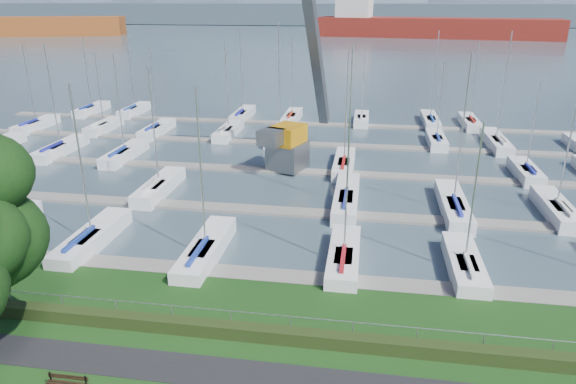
# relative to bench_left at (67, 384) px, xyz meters

# --- Properties ---
(path) EXTENTS (160.00, 2.00, 0.04)m
(path) POSITION_rel_bench_left_xyz_m (6.71, 2.17, -0.41)
(path) COLOR black
(path) RESTS_ON grass
(water) EXTENTS (800.00, 540.00, 0.20)m
(water) POSITION_rel_bench_left_xyz_m (6.71, 265.17, -0.82)
(water) COLOR #3F525D
(hedge) EXTENTS (80.00, 0.70, 0.70)m
(hedge) POSITION_rel_bench_left_xyz_m (6.71, 4.77, -0.07)
(hedge) COLOR #223112
(hedge) RESTS_ON grass
(fence) EXTENTS (80.00, 0.04, 0.04)m
(fence) POSITION_rel_bench_left_xyz_m (6.71, 5.17, 0.78)
(fence) COLOR gray
(fence) RESTS_ON grass
(foothill) EXTENTS (900.00, 80.00, 12.00)m
(foothill) POSITION_rel_bench_left_xyz_m (6.71, 335.17, 5.58)
(foothill) COLOR #3E4D5A
(foothill) RESTS_ON water
(docks) EXTENTS (90.00, 41.60, 0.25)m
(docks) POSITION_rel_bench_left_xyz_m (6.71, 31.17, -0.64)
(docks) COLOR gray
(docks) RESTS_ON water
(bench_left) EXTENTS (1.80, 0.43, 0.85)m
(bench_left) POSITION_rel_bench_left_xyz_m (0.00, 0.00, 0.00)
(bench_left) COLOR black
(bench_left) RESTS_ON grass
(crane) EXTENTS (5.83, 13.49, 22.35)m
(crane) POSITION_rel_bench_left_xyz_m (4.86, 32.90, 4.91)
(crane) COLOR #595D60
(crane) RESTS_ON water
(cargo_ship_west) EXTENTS (81.76, 40.24, 21.50)m
(cargo_ship_west) POSITION_rel_bench_left_xyz_m (-140.71, 198.08, 3.34)
(cargo_ship_west) COLOR brown
(cargo_ship_west) RESTS_ON water
(cargo_ship_mid) EXTENTS (99.30, 32.31, 21.50)m
(cargo_ship_mid) POSITION_rel_bench_left_xyz_m (33.41, 215.48, 3.14)
(cargo_ship_mid) COLOR maroon
(cargo_ship_mid) RESTS_ON water
(sailboat_fleet) EXTENTS (75.87, 49.42, 13.52)m
(sailboat_fleet) POSITION_rel_bench_left_xyz_m (5.73, 33.39, 4.96)
(sailboat_fleet) COLOR navy
(sailboat_fleet) RESTS_ON water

